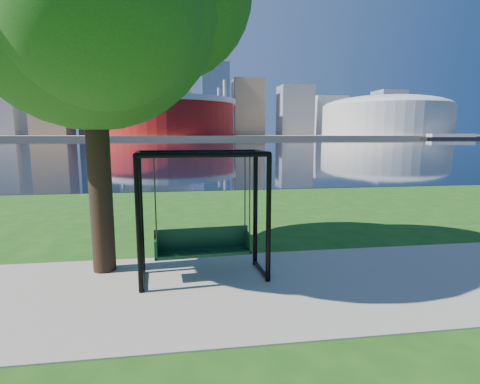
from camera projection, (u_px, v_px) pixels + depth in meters
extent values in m
plane|color=#1E5114|center=(234.00, 279.00, 7.62)|extent=(900.00, 900.00, 0.00)
cube|color=#9E937F|center=(237.00, 288.00, 7.13)|extent=(120.00, 4.00, 0.03)
cube|color=black|center=(188.00, 144.00, 107.33)|extent=(900.00, 180.00, 0.02)
cube|color=#937F60|center=(186.00, 136.00, 306.61)|extent=(900.00, 228.00, 2.00)
cylinder|color=maroon|center=(169.00, 118.00, 233.92)|extent=(80.00, 80.00, 22.00)
cylinder|color=silver|center=(169.00, 102.00, 232.46)|extent=(83.00, 83.00, 3.00)
cylinder|color=silver|center=(219.00, 112.00, 256.47)|extent=(2.00, 2.00, 32.00)
cylinder|color=silver|center=(120.00, 111.00, 246.99)|extent=(2.00, 2.00, 32.00)
cylinder|color=silver|center=(108.00, 107.00, 209.84)|extent=(2.00, 2.00, 32.00)
cylinder|color=silver|center=(225.00, 108.00, 219.32)|extent=(2.00, 2.00, 32.00)
cylinder|color=beige|center=(385.00, 121.00, 254.97)|extent=(84.00, 84.00, 20.00)
ellipsoid|color=beige|center=(386.00, 107.00, 253.59)|extent=(84.00, 84.00, 15.12)
cube|color=gray|center=(0.00, 94.00, 285.44)|extent=(28.00, 28.00, 62.00)
cube|color=#998466|center=(49.00, 76.00, 279.43)|extent=(26.00, 26.00, 88.00)
cube|color=slate|center=(98.00, 77.00, 307.66)|extent=(30.00, 24.00, 95.00)
cube|color=gray|center=(133.00, 89.00, 294.20)|extent=(24.00, 24.00, 72.00)
cube|color=silver|center=(173.00, 89.00, 327.23)|extent=(32.00, 28.00, 80.00)
cube|color=slate|center=(215.00, 100.00, 309.52)|extent=(22.00, 22.00, 58.00)
cube|color=#998466|center=(248.00, 108.00, 329.28)|extent=(26.00, 26.00, 48.00)
cube|color=gray|center=(295.00, 111.00, 325.73)|extent=(28.00, 24.00, 42.00)
cube|color=silver|center=(328.00, 116.00, 356.39)|extent=(30.00, 26.00, 36.00)
cube|color=gray|center=(388.00, 113.00, 343.74)|extent=(24.00, 24.00, 40.00)
cube|color=#998466|center=(418.00, 118.00, 364.78)|extent=(26.00, 26.00, 32.00)
sphere|color=#998466|center=(44.00, 8.00, 272.15)|extent=(10.00, 10.00, 10.00)
cylinder|color=black|center=(139.00, 227.00, 6.72)|extent=(0.11, 0.11, 2.55)
cylinder|color=black|center=(269.00, 220.00, 7.24)|extent=(0.11, 0.11, 2.55)
cylinder|color=black|center=(141.00, 215.00, 7.68)|extent=(0.11, 0.11, 2.55)
cylinder|color=black|center=(255.00, 210.00, 8.20)|extent=(0.11, 0.11, 2.55)
cylinder|color=black|center=(205.00, 155.00, 6.79)|extent=(2.44, 0.28, 0.10)
cylinder|color=black|center=(199.00, 152.00, 7.75)|extent=(2.44, 0.28, 0.10)
cylinder|color=black|center=(137.00, 154.00, 7.00)|extent=(0.17, 1.00, 0.10)
cylinder|color=black|center=(142.00, 279.00, 7.38)|extent=(0.15, 1.00, 0.08)
cylinder|color=black|center=(262.00, 153.00, 7.53)|extent=(0.17, 1.00, 0.10)
cylinder|color=black|center=(261.00, 269.00, 7.91)|extent=(0.15, 1.00, 0.08)
cube|color=black|center=(203.00, 252.00, 7.57)|extent=(1.97, 0.64, 0.07)
cube|color=black|center=(202.00, 238.00, 7.74)|extent=(1.94, 0.20, 0.42)
cube|color=black|center=(156.00, 248.00, 7.35)|extent=(0.09, 0.50, 0.38)
cube|color=black|center=(248.00, 242.00, 7.75)|extent=(0.09, 0.50, 0.38)
cylinder|color=#2F2F34|center=(155.00, 200.00, 7.00)|extent=(0.03, 0.03, 1.61)
cylinder|color=#2F2F34|center=(250.00, 197.00, 7.40)|extent=(0.03, 0.03, 1.61)
cylinder|color=#2F2F34|center=(155.00, 197.00, 7.40)|extent=(0.03, 0.03, 1.61)
cylinder|color=#2F2F34|center=(245.00, 194.00, 7.79)|extent=(0.03, 0.03, 1.61)
cylinder|color=black|center=(99.00, 162.00, 7.69)|extent=(0.47, 0.47, 4.69)
sphere|color=#225017|center=(101.00, 7.00, 6.20)|extent=(3.41, 3.41, 3.41)
cube|color=black|center=(451.00, 138.00, 211.08)|extent=(31.78, 11.99, 1.24)
cube|color=silver|center=(451.00, 135.00, 210.84)|extent=(25.44, 9.70, 1.86)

